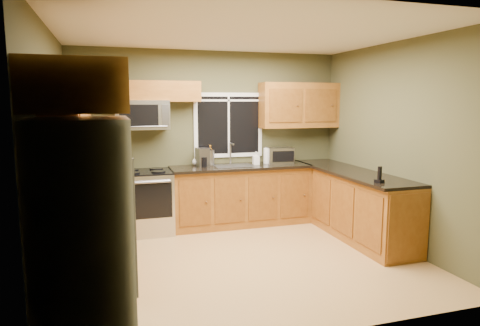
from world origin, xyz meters
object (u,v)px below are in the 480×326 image
coffee_maker (203,158)px  range (146,202)px  kettle (209,157)px  paper_towel_roll (267,156)px  soap_bottle_b (256,158)px  soap_bottle_c (196,160)px  microwave (142,115)px  cordless_phone (379,178)px  refrigerator (85,232)px  toaster_oven (280,155)px  soap_bottle_a (210,155)px

coffee_maker → range: bearing=-173.9°
kettle → coffee_maker: bearing=-145.1°
paper_towel_roll → soap_bottle_b: 0.23m
range → soap_bottle_c: 1.00m
microwave → cordless_phone: 3.39m
coffee_maker → soap_bottle_b: 0.85m
range → paper_towel_roll: bearing=3.3°
paper_towel_roll → soap_bottle_c: 1.14m
microwave → cordless_phone: (2.66, -1.97, -0.73)m
cordless_phone → refrigerator: bearing=-164.4°
paper_towel_roll → kettle: bearing=175.8°
microwave → toaster_oven: bearing=-1.9°
microwave → coffee_maker: (0.88, -0.04, -0.66)m
kettle → soap_bottle_a: bearing=60.8°
range → soap_bottle_c: (0.80, 0.23, 0.55)m
paper_towel_roll → soap_bottle_b: (-0.21, -0.08, -0.02)m
refrigerator → soap_bottle_c: size_ratio=11.55×
soap_bottle_a → coffee_maker: bearing=-138.1°
refrigerator → kettle: refrigerator is taller
soap_bottle_b → soap_bottle_c: size_ratio=1.32×
soap_bottle_a → soap_bottle_c: bearing=180.0°
kettle → soap_bottle_b: (0.72, -0.15, -0.03)m
soap_bottle_a → soap_bottle_c: 0.24m
soap_bottle_a → kettle: bearing=-119.2°
soap_bottle_b → cordless_phone: (0.94, -1.87, -0.04)m
toaster_oven → soap_bottle_a: (-1.10, 0.16, 0.03)m
kettle → microwave: bearing=-177.5°
coffee_maker → soap_bottle_c: bearing=119.0°
kettle → soap_bottle_b: bearing=-11.8°
range → coffee_maker: 1.07m
coffee_maker → microwave: bearing=177.2°
soap_bottle_c → kettle: bearing=-14.0°
kettle → soap_bottle_a: soap_bottle_a is taller
microwave → soap_bottle_c: (0.80, 0.09, -0.71)m
coffee_maker → soap_bottle_c: size_ratio=1.82×
coffee_maker → soap_bottle_c: (-0.08, 0.14, -0.05)m
cordless_phone → soap_bottle_a: bearing=128.4°
refrigerator → coffee_maker: bearing=61.3°
paper_towel_roll → soap_bottle_b: bearing=-158.8°
microwave → paper_towel_roll: 2.04m
kettle → cordless_phone: 2.61m
toaster_oven → coffee_maker: size_ratio=1.57×
range → cordless_phone: bearing=-34.6°
toaster_oven → kettle: size_ratio=1.52×
soap_bottle_a → cordless_phone: (1.63, -2.07, -0.09)m
microwave → toaster_oven: 2.23m
microwave → paper_towel_roll: size_ratio=2.78×
coffee_maker → soap_bottle_a: size_ratio=0.92×
microwave → soap_bottle_a: bearing=5.2°
cordless_phone → coffee_maker: bearing=132.8°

